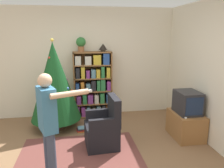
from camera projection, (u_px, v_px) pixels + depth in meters
ground_plane at (89, 167)px, 3.33m from camera, size 14.00×14.00×0.00m
wall_back at (83, 63)px, 5.29m from camera, size 8.00×0.10×2.60m
area_rug at (80, 161)px, 3.48m from camera, size 2.03×1.82×0.01m
bookshelf at (93, 85)px, 5.22m from camera, size 0.90×0.31×1.58m
tv_stand at (186, 125)px, 4.26m from camera, size 0.52×0.71×0.50m
television at (188, 102)px, 4.16m from camera, size 0.40×0.51×0.43m
game_remote at (184, 117)px, 3.98m from camera, size 0.04×0.12×0.02m
christmas_tree at (55, 82)px, 4.50m from camera, size 1.04×1.04×1.90m
armchair at (104, 129)px, 3.89m from camera, size 0.61×0.60×0.92m
standing_person at (49, 121)px, 2.80m from camera, size 0.72×0.44×1.52m
potted_plant at (81, 43)px, 4.96m from camera, size 0.22×0.22×0.33m
table_lamp at (103, 47)px, 5.06m from camera, size 0.20×0.20×0.18m
book_pile_near_tree at (82, 129)px, 4.52m from camera, size 0.22×0.19×0.10m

